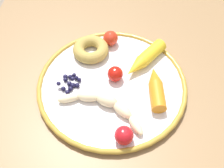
% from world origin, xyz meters
% --- Properties ---
extents(dining_table, '(0.90, 0.83, 0.75)m').
position_xyz_m(dining_table, '(0.00, 0.00, 0.64)').
color(dining_table, '#916E49').
rests_on(dining_table, ground_plane).
extents(plate, '(0.36, 0.36, 0.02)m').
position_xyz_m(plate, '(0.06, -0.03, 0.76)').
color(plate, white).
rests_on(plate, dining_table).
extents(banana, '(0.10, 0.21, 0.03)m').
position_xyz_m(banana, '(0.13, -0.04, 0.77)').
color(banana, beige).
rests_on(banana, plate).
extents(carrot_orange, '(0.12, 0.05, 0.03)m').
position_xyz_m(carrot_orange, '(0.07, 0.07, 0.78)').
color(carrot_orange, orange).
rests_on(carrot_orange, plate).
extents(carrot_yellow, '(0.13, 0.10, 0.03)m').
position_xyz_m(carrot_yellow, '(-0.02, 0.04, 0.78)').
color(carrot_yellow, yellow).
rests_on(carrot_yellow, plate).
extents(donut, '(0.13, 0.13, 0.03)m').
position_xyz_m(donut, '(-0.03, -0.10, 0.78)').
color(donut, '#B29547').
rests_on(donut, plate).
extents(blueberry_pile, '(0.06, 0.05, 0.02)m').
position_xyz_m(blueberry_pile, '(0.07, -0.13, 0.77)').
color(blueberry_pile, '#191638').
rests_on(blueberry_pile, plate).
extents(tomato_near, '(0.04, 0.04, 0.04)m').
position_xyz_m(tomato_near, '(0.04, -0.03, 0.78)').
color(tomato_near, red).
rests_on(tomato_near, plate).
extents(tomato_mid, '(0.04, 0.04, 0.04)m').
position_xyz_m(tomato_mid, '(0.20, 0.01, 0.78)').
color(tomato_mid, red).
rests_on(tomato_mid, plate).
extents(tomato_far, '(0.04, 0.04, 0.04)m').
position_xyz_m(tomato_far, '(-0.08, -0.05, 0.78)').
color(tomato_far, red).
rests_on(tomato_far, plate).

